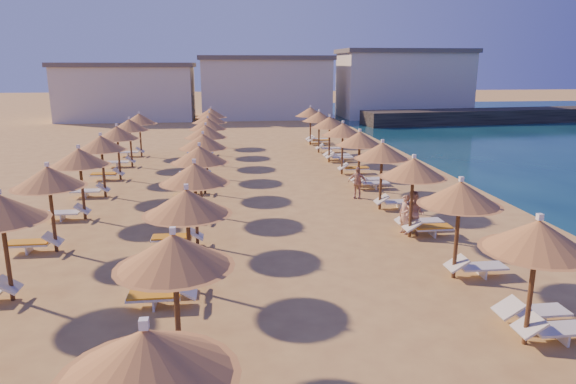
{
  "coord_description": "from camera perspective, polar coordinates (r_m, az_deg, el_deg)",
  "views": [
    {
      "loc": [
        -3.01,
        -15.93,
        6.3
      ],
      "look_at": [
        -0.58,
        4.0,
        1.3
      ],
      "focal_mm": 32.0,
      "sensor_mm": 36.0,
      "label": 1
    }
  ],
  "objects": [
    {
      "name": "ground",
      "position": [
        17.39,
        3.53,
        -7.28
      ],
      "size": [
        220.0,
        220.0,
        0.0
      ],
      "primitive_type": "plane",
      "color": "tan",
      "rests_on": "ground"
    },
    {
      "name": "jetty",
      "position": [
        61.87,
        21.87,
        7.85
      ],
      "size": [
        30.25,
        7.09,
        1.5
      ],
      "primitive_type": "cube",
      "rotation": [
        0.0,
        0.0,
        0.1
      ],
      "color": "black",
      "rests_on": "ground"
    },
    {
      "name": "hotel_blocks",
      "position": [
        62.79,
        -1.19,
        11.62
      ],
      "size": [
        48.5,
        9.58,
        8.1
      ],
      "color": "beige",
      "rests_on": "ground"
    },
    {
      "name": "parasol_row_east",
      "position": [
        22.79,
        10.41,
        4.39
      ],
      "size": [
        2.47,
        40.74,
        3.14
      ],
      "color": "brown",
      "rests_on": "ground"
    },
    {
      "name": "parasol_row_west",
      "position": [
        21.79,
        -9.79,
        3.99
      ],
      "size": [
        2.47,
        40.74,
        3.14
      ],
      "color": "brown",
      "rests_on": "ground"
    },
    {
      "name": "parasol_row_inland",
      "position": [
        24.39,
        -21.04,
        4.31
      ],
      "size": [
        2.47,
        29.26,
        3.14
      ],
      "color": "brown",
      "rests_on": "ground"
    },
    {
      "name": "loungers",
      "position": [
        22.55,
        -3.98,
        -1.37
      ],
      "size": [
        15.92,
        39.82,
        0.66
      ],
      "color": "silver",
      "rests_on": "ground"
    },
    {
      "name": "beachgoer_a",
      "position": [
        20.01,
        12.85,
        -2.44
      ],
      "size": [
        0.53,
        0.65,
        1.52
      ],
      "primitive_type": "imported",
      "rotation": [
        0.0,
        0.0,
        -1.21
      ],
      "color": "tan",
      "rests_on": "ground"
    },
    {
      "name": "beachgoer_b",
      "position": [
        19.89,
        13.8,
        -2.33
      ],
      "size": [
        1.03,
        1.04,
        1.7
      ],
      "primitive_type": "imported",
      "rotation": [
        0.0,
        0.0,
        -0.83
      ],
      "color": "tan",
      "rests_on": "ground"
    },
    {
      "name": "beachgoer_c",
      "position": [
        24.94,
        7.7,
        1.05
      ],
      "size": [
        0.98,
        0.75,
        1.55
      ],
      "primitive_type": "imported",
      "rotation": [
        0.0,
        0.0,
        -0.47
      ],
      "color": "tan",
      "rests_on": "ground"
    }
  ]
}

